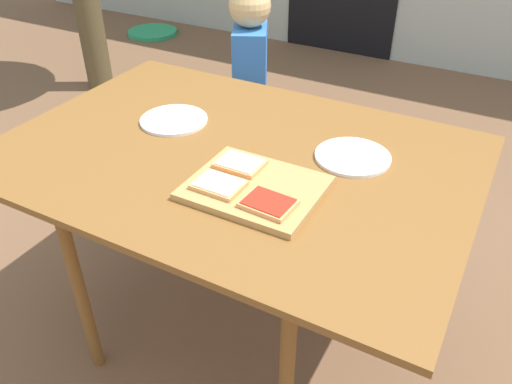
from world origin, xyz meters
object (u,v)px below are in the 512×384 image
Objects in this scene: pizza_slice_near_right at (268,203)px; plate_white_right at (353,157)px; pizza_slice_far_left at (240,164)px; garden_hose_coil at (153,32)px; pizza_slice_near_left at (219,185)px; child_left at (250,83)px; dining_table at (234,172)px; cutting_board at (255,188)px; plate_white_left at (174,120)px.

pizza_slice_near_right is 0.60× the size of plate_white_right.
pizza_slice_far_left reaches higher than garden_hose_coil.
child_left reaches higher than pizza_slice_near_left.
pizza_slice_far_left is 0.58× the size of plate_white_right.
pizza_slice_far_left is at bearing 91.77° from pizza_slice_near_left.
pizza_slice_near_right is at bearing -43.04° from dining_table.
cutting_board is 3.77m from garden_hose_coil.
plate_white_left is (-0.41, 0.22, -0.00)m from cutting_board.
child_left is (-0.54, 0.95, -0.18)m from cutting_board.
pizza_slice_near_right is 0.35m from plate_white_right.
pizza_slice_far_left is (0.07, -0.08, 0.09)m from dining_table.
pizza_slice_near_left is 0.11m from pizza_slice_far_left.
pizza_slice_far_left is at bearing -25.20° from plate_white_left.
cutting_board reaches higher than plate_white_right.
pizza_slice_near_left is at bearing -69.53° from dining_table.
pizza_slice_far_left is 0.58× the size of plate_white_left.
pizza_slice_far_left is 0.32m from plate_white_right.
child_left is at bearing 121.21° from pizza_slice_near_right.
garden_hose_coil is at bearing 132.88° from pizza_slice_far_left.
pizza_slice_near_right is 1.04× the size of pizza_slice_far_left.
pizza_slice_near_right is at bearing -46.74° from garden_hose_coil.
child_left reaches higher than pizza_slice_near_right.
pizza_slice_near_right is 1.20m from child_left.
pizza_slice_far_left is (-0.08, 0.06, 0.02)m from cutting_board.
plate_white_left is (-0.48, 0.28, -0.02)m from pizza_slice_near_right.
plate_white_left is (-0.26, 0.08, 0.07)m from dining_table.
garden_hose_coil is at bearing 132.95° from dining_table.
pizza_slice_far_left is (-0.00, 0.11, 0.00)m from pizza_slice_near_left.
plate_white_left is at bearing -79.63° from child_left.
dining_table is 0.21m from cutting_board.
pizza_slice_near_left is 0.28× the size of garden_hose_coil.
cutting_board is 1.55× the size of plate_white_left.
plate_white_left is at bearing -174.51° from plate_white_right.
dining_table is 10.90× the size of pizza_slice_far_left.
pizza_slice_near_left is 1.01× the size of pizza_slice_far_left.
plate_white_right is at bearing 41.15° from pizza_slice_far_left.
pizza_slice_near_right is (0.07, -0.06, 0.02)m from cutting_board.
garden_hose_coil is (-2.45, 2.75, -0.76)m from pizza_slice_near_left.
pizza_slice_near_right is 0.29× the size of garden_hose_coil.
dining_table is at bearing 136.37° from cutting_board.
garden_hose_coil is (-2.12, 2.48, -0.73)m from plate_white_left.
pizza_slice_near_left reaches higher than garden_hose_coil.
plate_white_right is (0.09, 0.33, -0.02)m from pizza_slice_near_right.
garden_hose_coil is at bearing 137.92° from plate_white_right.
cutting_board is 0.10m from pizza_slice_far_left.
child_left reaches higher than plate_white_left.
plate_white_right reaches higher than garden_hose_coil.
garden_hose_coil is (-2.53, 2.70, -0.74)m from cutting_board.
pizza_slice_near_right and pizza_slice_far_left have the same top height.
dining_table is at bearing 130.64° from pizza_slice_far_left.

